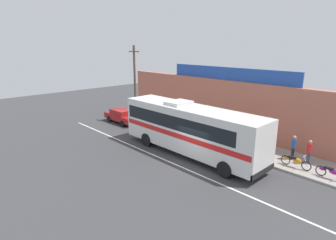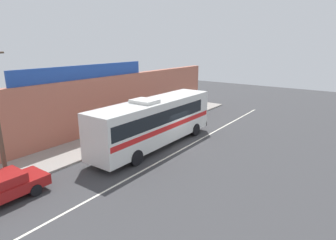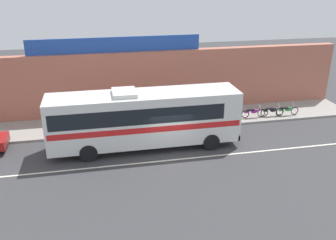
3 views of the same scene
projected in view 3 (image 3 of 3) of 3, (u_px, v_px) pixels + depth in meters
The scene contains 13 objects.
ground_plane at pixel (171, 154), 22.35m from camera, with size 70.00×70.00×0.00m, color #3A3A3D.
sidewalk_slab at pixel (156, 121), 27.03m from camera, with size 30.00×3.60×0.14m, color gray.
storefront_facade at pixel (151, 82), 28.09m from camera, with size 30.00×0.70×4.80m, color #B26651.
storefront_billboard at pixel (115, 45), 26.50m from camera, with size 12.49×0.12×1.10m, color #234CAD.
road_center_stripe at pixel (174, 160), 21.62m from camera, with size 30.00×0.14×0.01m, color silver.
intercity_bus at pixel (143, 117), 22.42m from camera, with size 11.62×2.67×3.78m.
motorcycle_purple at pixel (225, 114), 26.93m from camera, with size 1.93×0.56×0.94m.
motorcycle_blue at pixel (272, 111), 27.55m from camera, with size 1.88×0.56×0.94m.
motorcycle_green at pixel (287, 110), 27.69m from camera, with size 1.86×0.56×0.94m.
motorcycle_orange at pixel (253, 112), 27.28m from camera, with size 1.89×0.56×0.94m.
pedestrian_far_right at pixel (157, 106), 26.99m from camera, with size 0.30×0.48×1.60m.
pedestrian_far_left at pixel (212, 102), 27.64m from camera, with size 0.30×0.48×1.72m.
pedestrian_by_curb at pixel (224, 102), 27.88m from camera, with size 0.30×0.48×1.64m.
Camera 3 is at (-4.18, -19.45, 10.39)m, focal length 39.30 mm.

